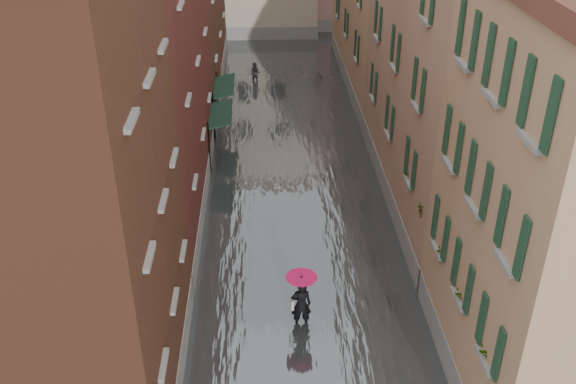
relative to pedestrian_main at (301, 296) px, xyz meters
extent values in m
plane|color=#5B5B5E|center=(0.27, -0.65, -1.28)|extent=(120.00, 120.00, 0.00)
cube|color=#4F5657|center=(0.27, 12.35, -1.18)|extent=(10.00, 60.00, 0.20)
cube|color=brown|center=(-6.73, -2.65, 5.22)|extent=(6.00, 8.00, 13.00)
cube|color=maroon|center=(-6.73, 8.35, 4.97)|extent=(6.00, 14.00, 12.50)
cube|color=tan|center=(7.27, 8.35, 5.22)|extent=(6.00, 14.00, 13.00)
cube|color=black|center=(-3.18, 12.52, 1.27)|extent=(1.09, 3.23, 0.31)
cylinder|color=black|center=(-3.68, 10.90, 0.12)|extent=(0.06, 0.06, 2.80)
cylinder|color=black|center=(-3.68, 14.13, 0.12)|extent=(0.06, 0.06, 2.80)
cube|color=black|center=(-3.18, 16.37, 1.27)|extent=(1.09, 3.29, 0.31)
cylinder|color=black|center=(-3.68, 14.73, 0.12)|extent=(0.06, 0.06, 2.80)
cylinder|color=black|center=(-3.68, 18.02, 0.12)|extent=(0.06, 0.06, 2.80)
cube|color=brown|center=(4.39, -4.85, 1.87)|extent=(0.22, 0.85, 0.18)
imported|color=#265926|center=(4.39, -4.85, 2.29)|extent=(0.59, 0.51, 0.66)
cube|color=brown|center=(4.39, -2.60, 1.87)|extent=(0.22, 0.85, 0.18)
imported|color=#265926|center=(4.39, -2.60, 2.29)|extent=(0.59, 0.51, 0.66)
cube|color=brown|center=(4.39, -0.52, 1.87)|extent=(0.22, 0.85, 0.18)
imported|color=#265926|center=(4.39, -0.52, 2.29)|extent=(0.59, 0.51, 0.66)
cube|color=brown|center=(4.39, 2.13, 1.87)|extent=(0.22, 0.85, 0.18)
imported|color=#265926|center=(4.39, 2.13, 2.29)|extent=(0.59, 0.51, 0.66)
cube|color=brown|center=(4.39, 4.54, 1.87)|extent=(0.22, 0.85, 0.18)
imported|color=#265926|center=(4.39, 4.54, 2.29)|extent=(0.59, 0.51, 0.66)
imported|color=black|center=(0.00, 0.00, -0.35)|extent=(0.70, 0.48, 1.86)
cube|color=beige|center=(-0.28, 0.05, -0.33)|extent=(0.08, 0.30, 0.38)
cylinder|color=black|center=(0.00, 0.00, 0.07)|extent=(0.02, 0.02, 1.00)
cone|color=#DA0E52|center=(0.00, 0.00, 0.64)|extent=(1.06, 1.06, 0.28)
imported|color=black|center=(-1.55, 23.55, -0.57)|extent=(0.84, 0.76, 1.42)
camera|label=1|loc=(-1.15, -16.53, 13.41)|focal=40.00mm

